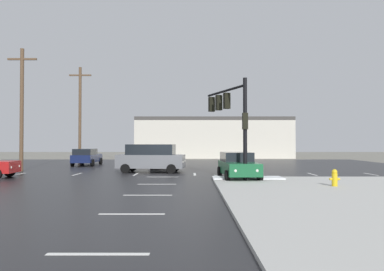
{
  "coord_description": "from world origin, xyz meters",
  "views": [
    {
      "loc": [
        1.82,
        -25.18,
        2.18
      ],
      "look_at": [
        1.75,
        7.89,
        2.81
      ],
      "focal_mm": 34.58,
      "sensor_mm": 36.0,
      "label": 1
    }
  ],
  "objects_px": {
    "fire_hydrant": "(336,178)",
    "sedan_navy": "(88,157)",
    "traffic_signal_mast": "(232,112)",
    "suv_grey": "(152,158)",
    "utility_pole_far": "(23,107)",
    "utility_pole_distant": "(81,114)",
    "sedan_green": "(239,165)",
    "sedan_black": "(165,158)"
  },
  "relations": [
    {
      "from": "suv_grey",
      "to": "utility_pole_far",
      "type": "xyz_separation_m",
      "value": [
        -9.9,
        1.06,
        3.77
      ]
    },
    {
      "from": "traffic_signal_mast",
      "to": "fire_hydrant",
      "type": "height_order",
      "value": "traffic_signal_mast"
    },
    {
      "from": "suv_grey",
      "to": "sedan_navy",
      "type": "distance_m",
      "value": 10.61
    },
    {
      "from": "utility_pole_far",
      "to": "suv_grey",
      "type": "bearing_deg",
      "value": -6.12
    },
    {
      "from": "sedan_green",
      "to": "utility_pole_far",
      "type": "relative_size",
      "value": 0.5
    },
    {
      "from": "utility_pole_far",
      "to": "traffic_signal_mast",
      "type": "bearing_deg",
      "value": -22.55
    },
    {
      "from": "utility_pole_far",
      "to": "fire_hydrant",
      "type": "bearing_deg",
      "value": -28.34
    },
    {
      "from": "traffic_signal_mast",
      "to": "suv_grey",
      "type": "xyz_separation_m",
      "value": [
        -5.25,
        5.23,
        -2.9
      ]
    },
    {
      "from": "sedan_black",
      "to": "utility_pole_distant",
      "type": "xyz_separation_m",
      "value": [
        -8.84,
        5.55,
        4.22
      ]
    },
    {
      "from": "sedan_green",
      "to": "utility_pole_far",
      "type": "height_order",
      "value": "utility_pole_far"
    },
    {
      "from": "sedan_green",
      "to": "fire_hydrant",
      "type": "bearing_deg",
      "value": 37.86
    },
    {
      "from": "suv_grey",
      "to": "sedan_black",
      "type": "xyz_separation_m",
      "value": [
        0.61,
        4.5,
        -0.24
      ]
    },
    {
      "from": "sedan_black",
      "to": "fire_hydrant",
      "type": "bearing_deg",
      "value": -146.2
    },
    {
      "from": "fire_hydrant",
      "to": "utility_pole_far",
      "type": "xyz_separation_m",
      "value": [
        -19.54,
        10.54,
        4.33
      ]
    },
    {
      "from": "suv_grey",
      "to": "sedan_green",
      "type": "bearing_deg",
      "value": -35.81
    },
    {
      "from": "utility_pole_distant",
      "to": "sedan_green",
      "type": "bearing_deg",
      "value": -47.2
    },
    {
      "from": "sedan_black",
      "to": "utility_pole_distant",
      "type": "relative_size",
      "value": 0.47
    },
    {
      "from": "sedan_green",
      "to": "sedan_black",
      "type": "distance_m",
      "value": 10.73
    },
    {
      "from": "sedan_green",
      "to": "traffic_signal_mast",
      "type": "bearing_deg",
      "value": -61.79
    },
    {
      "from": "fire_hydrant",
      "to": "sedan_green",
      "type": "bearing_deg",
      "value": 131.34
    },
    {
      "from": "fire_hydrant",
      "to": "sedan_black",
      "type": "height_order",
      "value": "sedan_black"
    },
    {
      "from": "sedan_black",
      "to": "utility_pole_far",
      "type": "bearing_deg",
      "value": 109.03
    },
    {
      "from": "sedan_green",
      "to": "utility_pole_far",
      "type": "distance_m",
      "value": 17.17
    },
    {
      "from": "traffic_signal_mast",
      "to": "sedan_black",
      "type": "height_order",
      "value": "traffic_signal_mast"
    },
    {
      "from": "suv_grey",
      "to": "utility_pole_distant",
      "type": "height_order",
      "value": "utility_pole_distant"
    },
    {
      "from": "utility_pole_far",
      "to": "utility_pole_distant",
      "type": "distance_m",
      "value": 9.14
    },
    {
      "from": "sedan_black",
      "to": "sedan_navy",
      "type": "relative_size",
      "value": 1.0
    },
    {
      "from": "utility_pole_distant",
      "to": "sedan_black",
      "type": "bearing_deg",
      "value": -32.12
    },
    {
      "from": "fire_hydrant",
      "to": "suv_grey",
      "type": "bearing_deg",
      "value": 135.5
    },
    {
      "from": "suv_grey",
      "to": "sedan_navy",
      "type": "xyz_separation_m",
      "value": [
        -6.95,
        8.01,
        -0.24
      ]
    },
    {
      "from": "sedan_navy",
      "to": "utility_pole_far",
      "type": "height_order",
      "value": "utility_pole_far"
    },
    {
      "from": "sedan_navy",
      "to": "sedan_green",
      "type": "bearing_deg",
      "value": -135.94
    },
    {
      "from": "fire_hydrant",
      "to": "sedan_navy",
      "type": "bearing_deg",
      "value": 133.5
    },
    {
      "from": "traffic_signal_mast",
      "to": "sedan_black",
      "type": "bearing_deg",
      "value": 4.29
    },
    {
      "from": "utility_pole_distant",
      "to": "utility_pole_far",
      "type": "bearing_deg",
      "value": -100.54
    },
    {
      "from": "sedan_black",
      "to": "sedan_navy",
      "type": "height_order",
      "value": "same"
    },
    {
      "from": "traffic_signal_mast",
      "to": "sedan_black",
      "type": "distance_m",
      "value": 11.22
    },
    {
      "from": "sedan_black",
      "to": "sedan_navy",
      "type": "xyz_separation_m",
      "value": [
        -7.56,
        3.51,
        0.0
      ]
    },
    {
      "from": "suv_grey",
      "to": "sedan_black",
      "type": "distance_m",
      "value": 4.54
    },
    {
      "from": "fire_hydrant",
      "to": "suv_grey",
      "type": "xyz_separation_m",
      "value": [
        -9.64,
        9.48,
        0.55
      ]
    },
    {
      "from": "fire_hydrant",
      "to": "utility_pole_distant",
      "type": "bearing_deg",
      "value": 132.47
    },
    {
      "from": "traffic_signal_mast",
      "to": "sedan_green",
      "type": "relative_size",
      "value": 1.2
    }
  ]
}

